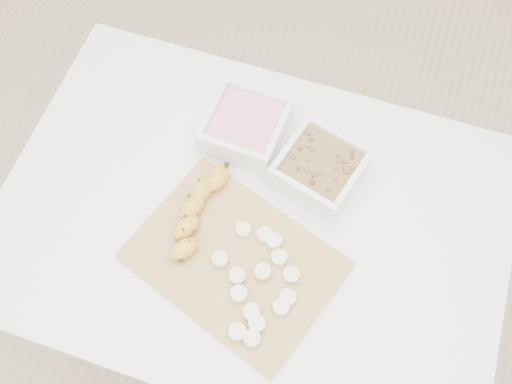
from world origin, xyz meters
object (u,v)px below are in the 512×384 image
(bowl_yogurt, at_px, (245,127))
(bowl_granola, at_px, (320,168))
(table, at_px, (252,235))
(cutting_board, at_px, (235,260))
(banana, at_px, (197,213))

(bowl_yogurt, height_order, bowl_granola, same)
(bowl_yogurt, xyz_separation_m, bowl_granola, (0.17, -0.04, -0.00))
(table, xyz_separation_m, bowl_yogurt, (-0.07, 0.17, 0.13))
(table, bearing_deg, bowl_yogurt, 112.15)
(cutting_board, relative_size, banana, 1.77)
(table, distance_m, cutting_board, 0.14)
(bowl_yogurt, height_order, cutting_board, bowl_yogurt)
(table, relative_size, cutting_board, 2.71)
(table, height_order, bowl_yogurt, bowl_yogurt)
(table, xyz_separation_m, cutting_board, (-0.00, -0.09, 0.10))
(bowl_granola, xyz_separation_m, banana, (-0.20, -0.17, -0.00))
(banana, bearing_deg, bowl_yogurt, 97.69)
(table, bearing_deg, cutting_board, -90.65)
(bowl_granola, bearing_deg, banana, -140.08)
(bowl_yogurt, distance_m, banana, 0.21)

